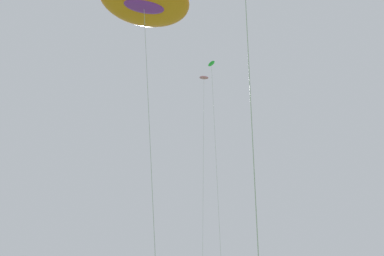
{
  "coord_description": "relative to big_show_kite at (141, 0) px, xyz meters",
  "views": [
    {
      "loc": [
        -5.87,
        2.31,
        1.64
      ],
      "look_at": [
        2.09,
        12.95,
        10.8
      ],
      "focal_mm": 29.91,
      "sensor_mm": 36.0,
      "label": 1
    }
  ],
  "objects": [
    {
      "name": "big_show_kite",
      "position": [
        0.0,
        0.0,
        0.0
      ],
      "size": [
        11.16,
        6.76,
        20.07
      ],
      "rotation": [
        0.0,
        0.0,
        -0.44
      ],
      "color": "orange",
      "rests_on": "ground"
    },
    {
      "name": "small_kite_stunt_black",
      "position": [
        9.75,
        5.88,
        2.71
      ],
      "size": [
        2.49,
        3.93,
        22.88
      ],
      "rotation": [
        0.0,
        0.0,
        -0.52
      ],
      "color": "pink",
      "rests_on": "ground"
    },
    {
      "name": "small_kite_triangle_green",
      "position": [
        8.03,
        2.76,
        0.59
      ],
      "size": [
        2.39,
        2.76,
        21.06
      ],
      "rotation": [
        0.0,
        0.0,
        -1.64
      ],
      "color": "green",
      "rests_on": "ground"
    }
  ]
}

